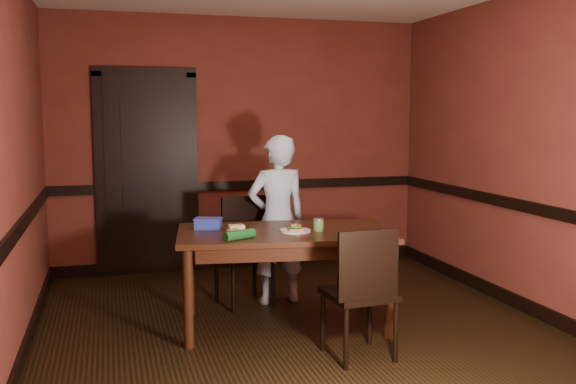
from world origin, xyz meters
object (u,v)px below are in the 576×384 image
chair_near (359,291)px  sauce_jar (318,225)px  dining_table (284,279)px  chair_far (244,252)px  person (277,219)px  sandwich_plate (295,230)px  food_tub (208,224)px  cheese_saucer (236,229)px

chair_near → sauce_jar: chair_near is taller
dining_table → chair_far: bearing=113.1°
person → sauce_jar: size_ratio=15.34×
chair_near → sandwich_plate: (-0.26, 0.68, 0.32)m
sauce_jar → chair_near: bearing=-83.8°
sandwich_plate → sauce_jar: bearing=-2.1°
sandwich_plate → sauce_jar: 0.19m
dining_table → person: (0.12, 0.66, 0.36)m
chair_far → sandwich_plate: chair_far is taller
chair_far → person: person is taller
dining_table → chair_near: 0.82m
chair_far → sauce_jar: chair_far is taller
dining_table → food_tub: food_tub is taller
person → cheese_saucer: 0.76m
food_tub → cheese_saucer: bearing=-15.5°
sandwich_plate → sauce_jar: size_ratio=2.44×
sauce_jar → food_tub: bearing=159.6°
dining_table → sandwich_plate: 0.42m
dining_table → sandwich_plate: size_ratio=6.92×
dining_table → person: person is taller
chair_far → person: size_ratio=0.63×
person → sandwich_plate: size_ratio=6.28×
cheese_saucer → food_tub: (-0.20, 0.14, 0.02)m
chair_near → sauce_jar: 0.76m
dining_table → cheese_saucer: (-0.36, 0.08, 0.41)m
chair_near → food_tub: size_ratio=3.77×
chair_far → person: bearing=-14.1°
cheese_saucer → person: bearing=50.6°
food_tub → sandwich_plate: bearing=-5.0°
sandwich_plate → sauce_jar: (0.19, -0.01, 0.03)m
dining_table → chair_near: bearing=-58.5°
person → cheese_saucer: bearing=43.9°
chair_far → dining_table: bearing=-87.6°
chair_near → chair_far: bearing=-75.5°
chair_near → cheese_saucer: size_ratio=5.86×
sauce_jar → chair_far: bearing=120.0°
sauce_jar → cheese_saucer: sauce_jar is taller
sandwich_plate → person: bearing=86.0°
sandwich_plate → food_tub: size_ratio=0.97×
sauce_jar → food_tub: size_ratio=0.40×
dining_table → chair_far: chair_far is taller
chair_far → food_tub: 0.68m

